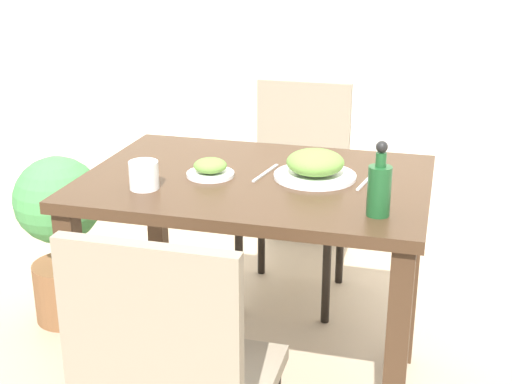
{
  "coord_description": "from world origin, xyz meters",
  "views": [
    {
      "loc": [
        0.54,
        -2.0,
        1.48
      ],
      "look_at": [
        0.0,
        0.0,
        0.72
      ],
      "focal_mm": 50.0,
      "sensor_mm": 36.0,
      "label": 1
    }
  ],
  "objects_px": {
    "chair_far": "(297,179)",
    "food_plate": "(315,166)",
    "sauce_bottle": "(379,187)",
    "potted_plant_left": "(61,227)",
    "chair_near": "(173,379)",
    "drink_cup": "(144,175)",
    "side_plate": "(210,169)"
  },
  "relations": [
    {
      "from": "chair_far",
      "to": "chair_near",
      "type": "bearing_deg",
      "value": -89.13
    },
    {
      "from": "chair_near",
      "to": "sauce_bottle",
      "type": "bearing_deg",
      "value": -129.65
    },
    {
      "from": "chair_near",
      "to": "food_plate",
      "type": "xyz_separation_m",
      "value": [
        0.18,
        0.75,
        0.3
      ]
    },
    {
      "from": "chair_far",
      "to": "side_plate",
      "type": "bearing_deg",
      "value": -97.7
    },
    {
      "from": "potted_plant_left",
      "to": "drink_cup",
      "type": "bearing_deg",
      "value": -38.79
    },
    {
      "from": "food_plate",
      "to": "side_plate",
      "type": "relative_size",
      "value": 1.71
    },
    {
      "from": "chair_near",
      "to": "side_plate",
      "type": "relative_size",
      "value": 6.11
    },
    {
      "from": "chair_near",
      "to": "drink_cup",
      "type": "distance_m",
      "value": 0.66
    },
    {
      "from": "chair_near",
      "to": "chair_far",
      "type": "height_order",
      "value": "same"
    },
    {
      "from": "sauce_bottle",
      "to": "potted_plant_left",
      "type": "distance_m",
      "value": 1.43
    },
    {
      "from": "sauce_bottle",
      "to": "chair_near",
      "type": "bearing_deg",
      "value": -129.65
    },
    {
      "from": "food_plate",
      "to": "side_plate",
      "type": "distance_m",
      "value": 0.32
    },
    {
      "from": "drink_cup",
      "to": "potted_plant_left",
      "type": "xyz_separation_m",
      "value": [
        -0.58,
        0.46,
        -0.42
      ]
    },
    {
      "from": "chair_near",
      "to": "potted_plant_left",
      "type": "xyz_separation_m",
      "value": [
        -0.86,
        0.98,
        -0.11
      ]
    },
    {
      "from": "side_plate",
      "to": "drink_cup",
      "type": "xyz_separation_m",
      "value": [
        -0.15,
        -0.16,
        0.02
      ]
    },
    {
      "from": "chair_far",
      "to": "food_plate",
      "type": "relative_size",
      "value": 3.56
    },
    {
      "from": "chair_far",
      "to": "food_plate",
      "type": "xyz_separation_m",
      "value": [
        0.21,
        -0.73,
        0.3
      ]
    },
    {
      "from": "chair_near",
      "to": "potted_plant_left",
      "type": "height_order",
      "value": "chair_near"
    },
    {
      "from": "chair_far",
      "to": "sauce_bottle",
      "type": "relative_size",
      "value": 4.4
    },
    {
      "from": "side_plate",
      "to": "potted_plant_left",
      "type": "height_order",
      "value": "side_plate"
    },
    {
      "from": "sauce_bottle",
      "to": "drink_cup",
      "type": "bearing_deg",
      "value": 177.22
    },
    {
      "from": "chair_near",
      "to": "sauce_bottle",
      "type": "height_order",
      "value": "sauce_bottle"
    },
    {
      "from": "sauce_bottle",
      "to": "potted_plant_left",
      "type": "bearing_deg",
      "value": 158.47
    },
    {
      "from": "chair_far",
      "to": "sauce_bottle",
      "type": "xyz_separation_m",
      "value": [
        0.42,
        -0.99,
        0.34
      ]
    },
    {
      "from": "potted_plant_left",
      "to": "chair_near",
      "type": "bearing_deg",
      "value": -48.86
    },
    {
      "from": "potted_plant_left",
      "to": "side_plate",
      "type": "bearing_deg",
      "value": -22.77
    },
    {
      "from": "drink_cup",
      "to": "sauce_bottle",
      "type": "xyz_separation_m",
      "value": [
        0.68,
        -0.03,
        0.04
      ]
    },
    {
      "from": "food_plate",
      "to": "potted_plant_left",
      "type": "relative_size",
      "value": 0.37
    },
    {
      "from": "side_plate",
      "to": "potted_plant_left",
      "type": "distance_m",
      "value": 0.89
    },
    {
      "from": "side_plate",
      "to": "sauce_bottle",
      "type": "relative_size",
      "value": 0.72
    },
    {
      "from": "chair_near",
      "to": "side_plate",
      "type": "xyz_separation_m",
      "value": [
        -0.13,
        0.68,
        0.29
      ]
    },
    {
      "from": "chair_near",
      "to": "drink_cup",
      "type": "height_order",
      "value": "chair_near"
    }
  ]
}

